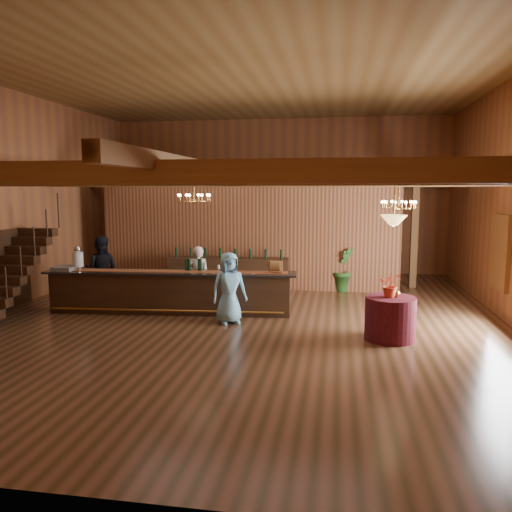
% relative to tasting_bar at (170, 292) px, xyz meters
% --- Properties ---
extents(floor, '(14.00, 14.00, 0.00)m').
position_rel_tasting_bar_xyz_m(floor, '(1.80, -0.22, -0.52)').
color(floor, brown).
rests_on(floor, ground).
extents(ceiling, '(14.00, 14.00, 0.00)m').
position_rel_tasting_bar_xyz_m(ceiling, '(1.80, -0.22, 4.98)').
color(ceiling, olive).
rests_on(ceiling, wall_back).
extents(wall_back, '(12.00, 0.10, 5.50)m').
position_rel_tasting_bar_xyz_m(wall_back, '(1.80, 6.78, 2.23)').
color(wall_back, '#965329').
rests_on(wall_back, floor).
extents(wall_front, '(12.00, 0.10, 5.50)m').
position_rel_tasting_bar_xyz_m(wall_front, '(1.80, -7.22, 2.23)').
color(wall_front, '#965329').
rests_on(wall_front, floor).
extents(wall_left, '(0.10, 14.00, 5.50)m').
position_rel_tasting_bar_xyz_m(wall_left, '(-4.20, -0.22, 2.23)').
color(wall_left, '#965329').
rests_on(wall_left, floor).
extents(beam_grid, '(11.90, 13.90, 0.39)m').
position_rel_tasting_bar_xyz_m(beam_grid, '(1.80, 0.29, 2.72)').
color(beam_grid, brown).
rests_on(beam_grid, wall_left).
extents(support_posts, '(9.20, 10.20, 3.20)m').
position_rel_tasting_bar_xyz_m(support_posts, '(1.80, -0.72, 1.08)').
color(support_posts, brown).
rests_on(support_posts, floor).
extents(partition_wall, '(9.00, 0.18, 3.10)m').
position_rel_tasting_bar_xyz_m(partition_wall, '(1.30, 3.28, 1.03)').
color(partition_wall, brown).
rests_on(partition_wall, floor).
extents(window_right_back, '(0.12, 1.05, 1.75)m').
position_rel_tasting_bar_xyz_m(window_right_back, '(7.75, 0.78, 1.03)').
color(window_right_back, white).
rests_on(window_right_back, wall_right).
extents(staircase, '(1.00, 2.80, 2.00)m').
position_rel_tasting_bar_xyz_m(staircase, '(-3.65, -0.96, 0.48)').
color(staircase, '#3A2011').
rests_on(staircase, floor).
extents(backroom_boxes, '(4.10, 0.60, 1.10)m').
position_rel_tasting_bar_xyz_m(backroom_boxes, '(1.51, 5.28, 0.01)').
color(backroom_boxes, '#3A2011').
rests_on(backroom_boxes, floor).
extents(tasting_bar, '(6.16, 1.25, 1.03)m').
position_rel_tasting_bar_xyz_m(tasting_bar, '(0.00, 0.00, 0.00)').
color(tasting_bar, '#3A2011').
rests_on(tasting_bar, floor).
extents(beverage_dispenser, '(0.26, 0.26, 0.60)m').
position_rel_tasting_bar_xyz_m(beverage_dispenser, '(-2.32, -0.13, 0.79)').
color(beverage_dispenser, silver).
rests_on(beverage_dispenser, tasting_bar).
extents(glass_rack_tray, '(0.50, 0.50, 0.10)m').
position_rel_tasting_bar_xyz_m(glass_rack_tray, '(-2.60, -0.25, 0.55)').
color(glass_rack_tray, gray).
rests_on(glass_rack_tray, tasting_bar).
extents(raffle_drum, '(0.34, 0.24, 0.30)m').
position_rel_tasting_bar_xyz_m(raffle_drum, '(2.56, 0.15, 0.68)').
color(raffle_drum, '#9C532A').
rests_on(raffle_drum, tasting_bar).
extents(bar_bottle_0, '(0.07, 0.07, 0.30)m').
position_rel_tasting_bar_xyz_m(bar_bottle_0, '(0.37, 0.15, 0.65)').
color(bar_bottle_0, black).
rests_on(bar_bottle_0, tasting_bar).
extents(bar_bottle_1, '(0.07, 0.07, 0.30)m').
position_rel_tasting_bar_xyz_m(bar_bottle_1, '(0.45, 0.15, 0.65)').
color(bar_bottle_1, black).
rests_on(bar_bottle_1, tasting_bar).
extents(bar_bottle_2, '(0.07, 0.07, 0.30)m').
position_rel_tasting_bar_xyz_m(bar_bottle_2, '(0.69, 0.17, 0.65)').
color(bar_bottle_2, black).
rests_on(bar_bottle_2, tasting_bar).
extents(bar_bottle_3, '(0.07, 0.07, 0.30)m').
position_rel_tasting_bar_xyz_m(bar_bottle_3, '(0.72, 0.17, 0.65)').
color(bar_bottle_3, black).
rests_on(bar_bottle_3, tasting_bar).
extents(backbar_shelf, '(3.57, 0.76, 1.00)m').
position_rel_tasting_bar_xyz_m(backbar_shelf, '(0.83, 2.74, -0.02)').
color(backbar_shelf, '#3A2011').
rests_on(backbar_shelf, floor).
extents(round_table, '(1.00, 1.00, 0.87)m').
position_rel_tasting_bar_xyz_m(round_table, '(5.07, -1.40, -0.08)').
color(round_table, maroon).
rests_on(round_table, floor).
extents(chandelier_left, '(0.80, 0.80, 0.55)m').
position_rel_tasting_bar_xyz_m(chandelier_left, '(0.57, 0.25, 2.28)').
color(chandelier_left, '#CB8B39').
rests_on(chandelier_left, beam_grid).
extents(chandelier_right, '(0.80, 0.80, 0.71)m').
position_rel_tasting_bar_xyz_m(chandelier_right, '(5.40, 0.76, 2.13)').
color(chandelier_right, '#CB8B39').
rests_on(chandelier_right, beam_grid).
extents(pendant_lamp, '(0.52, 0.52, 0.90)m').
position_rel_tasting_bar_xyz_m(pendant_lamp, '(5.07, -1.40, 1.88)').
color(pendant_lamp, '#CB8B39').
rests_on(pendant_lamp, beam_grid).
extents(bartender, '(0.61, 0.43, 1.58)m').
position_rel_tasting_bar_xyz_m(bartender, '(0.53, 0.63, 0.27)').
color(bartender, silver).
rests_on(bartender, floor).
extents(staff_second, '(0.96, 0.80, 1.79)m').
position_rel_tasting_bar_xyz_m(staff_second, '(-2.10, 0.65, 0.38)').
color(staff_second, black).
rests_on(staff_second, floor).
extents(guest, '(0.94, 0.83, 1.61)m').
position_rel_tasting_bar_xyz_m(guest, '(1.63, -0.71, 0.29)').
color(guest, '#7BB8D7').
rests_on(guest, floor).
extents(floor_plant, '(0.79, 0.67, 1.31)m').
position_rel_tasting_bar_xyz_m(floor_plant, '(4.23, 3.32, 0.14)').
color(floor_plant, '#28551D').
rests_on(floor_plant, floor).
extents(table_flowers, '(0.48, 0.43, 0.49)m').
position_rel_tasting_bar_xyz_m(table_flowers, '(5.07, -1.39, 0.59)').
color(table_flowers, '#D24521').
rests_on(table_flowers, round_table).
extents(table_vase, '(0.21, 0.21, 0.32)m').
position_rel_tasting_bar_xyz_m(table_vase, '(5.16, -1.35, 0.51)').
color(table_vase, '#CB8B39').
rests_on(table_vase, round_table).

